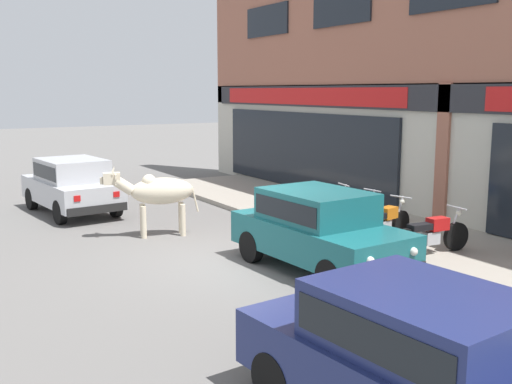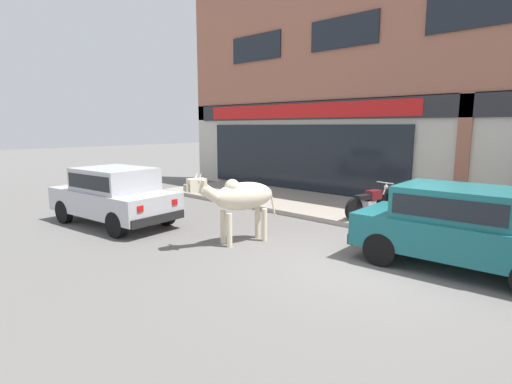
{
  "view_description": "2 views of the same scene",
  "coord_description": "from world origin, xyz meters",
  "px_view_note": "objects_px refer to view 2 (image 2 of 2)",
  "views": [
    {
      "loc": [
        9.75,
        -5.39,
        3.23
      ],
      "look_at": [
        -0.89,
        1.0,
        1.12
      ],
      "focal_mm": 42.0,
      "sensor_mm": 36.0,
      "label": 1
    },
    {
      "loc": [
        3.32,
        -6.4,
        2.5
      ],
      "look_at": [
        -3.55,
        1.0,
        0.83
      ],
      "focal_mm": 28.0,
      "sensor_mm": 36.0,
      "label": 2
    }
  ],
  "objects_px": {
    "car_0": "(460,224)",
    "motorcycle_1": "(414,208)",
    "car_3": "(114,193)",
    "cow": "(240,197)",
    "motorcycle_2": "(460,215)",
    "motorcycle_0": "(370,203)"
  },
  "relations": [
    {
      "from": "motorcycle_2",
      "to": "car_0",
      "type": "bearing_deg",
      "value": -74.52
    },
    {
      "from": "cow",
      "to": "motorcycle_0",
      "type": "distance_m",
      "value": 3.89
    },
    {
      "from": "cow",
      "to": "motorcycle_2",
      "type": "xyz_separation_m",
      "value": [
        3.33,
        3.66,
        -0.49
      ]
    },
    {
      "from": "car_0",
      "to": "motorcycle_1",
      "type": "height_order",
      "value": "car_0"
    },
    {
      "from": "car_0",
      "to": "car_3",
      "type": "height_order",
      "value": "same"
    },
    {
      "from": "motorcycle_0",
      "to": "car_3",
      "type": "bearing_deg",
      "value": -134.83
    },
    {
      "from": "car_0",
      "to": "motorcycle_1",
      "type": "distance_m",
      "value": 2.77
    },
    {
      "from": "car_0",
      "to": "car_3",
      "type": "xyz_separation_m",
      "value": [
        -7.46,
        -2.52,
        0.0
      ]
    },
    {
      "from": "car_3",
      "to": "motorcycle_1",
      "type": "xyz_separation_m",
      "value": [
        5.8,
        4.72,
        -0.3
      ]
    },
    {
      "from": "car_0",
      "to": "motorcycle_2",
      "type": "height_order",
      "value": "car_0"
    },
    {
      "from": "cow",
      "to": "motorcycle_2",
      "type": "bearing_deg",
      "value": 47.69
    },
    {
      "from": "cow",
      "to": "motorcycle_2",
      "type": "distance_m",
      "value": 4.97
    },
    {
      "from": "car_0",
      "to": "motorcycle_0",
      "type": "height_order",
      "value": "car_0"
    },
    {
      "from": "cow",
      "to": "car_3",
      "type": "xyz_separation_m",
      "value": [
        -3.53,
        -1.01,
        -0.19
      ]
    },
    {
      "from": "car_3",
      "to": "car_0",
      "type": "bearing_deg",
      "value": 18.65
    },
    {
      "from": "motorcycle_1",
      "to": "car_0",
      "type": "bearing_deg",
      "value": -53.04
    },
    {
      "from": "car_0",
      "to": "motorcycle_0",
      "type": "bearing_deg",
      "value": 142.12
    },
    {
      "from": "motorcycle_0",
      "to": "motorcycle_1",
      "type": "relative_size",
      "value": 0.99
    },
    {
      "from": "cow",
      "to": "motorcycle_2",
      "type": "relative_size",
      "value": 1.18
    },
    {
      "from": "cow",
      "to": "car_0",
      "type": "xyz_separation_m",
      "value": [
        3.93,
        1.51,
        -0.19
      ]
    },
    {
      "from": "motorcycle_1",
      "to": "car_3",
      "type": "bearing_deg",
      "value": -140.9
    },
    {
      "from": "motorcycle_0",
      "to": "cow",
      "type": "bearing_deg",
      "value": -107.08
    }
  ]
}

